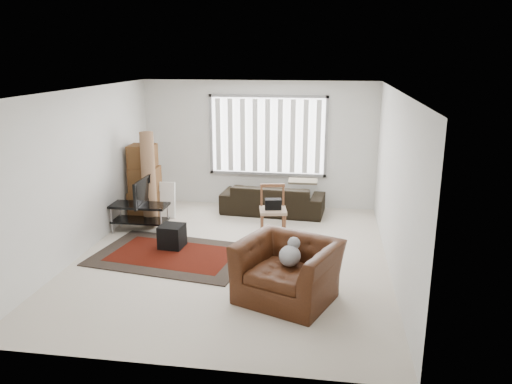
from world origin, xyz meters
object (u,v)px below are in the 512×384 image
Objects in this scene: tv_stand at (140,212)px; sofa at (273,194)px; moving_boxes at (145,184)px; side_chair at (273,208)px; armchair at (288,267)px.

sofa is at bearing 32.29° from tv_stand.
moving_boxes reaches higher than side_chair.
sofa is 1.23m from side_chair.
moving_boxes is 0.71× the size of sofa.
side_chair is at bearing 123.41° from armchair.
armchair is (2.97, -2.26, 0.09)m from tv_stand.
moving_boxes is 0.94× the size of armchair.
sofa reaches higher than tv_stand.
armchair is (0.49, -2.51, -0.03)m from side_chair.
moving_boxes is 4.43m from armchair.
moving_boxes is 2.62m from sofa.
tv_stand is at bearing 175.54° from side_chair.
side_chair is at bearing -12.28° from moving_boxes.
side_chair is (2.67, -0.58, -0.20)m from moving_boxes.
armchair is at bearing -89.13° from side_chair.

